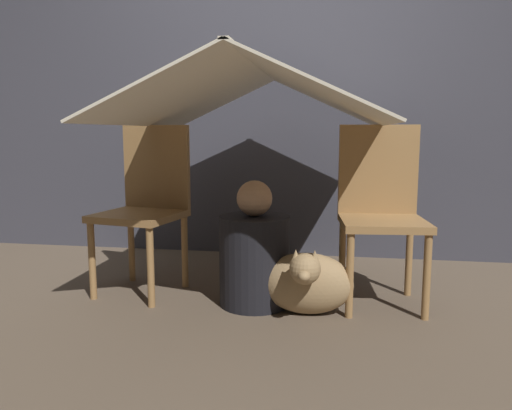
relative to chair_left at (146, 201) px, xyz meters
name	(u,v)px	position (x,y,z in m)	size (l,w,h in m)	color
ground_plane	(250,311)	(0.62, -0.27, -0.49)	(8.80, 8.80, 0.00)	brown
wall_back	(280,76)	(0.62, 0.94, 0.76)	(7.00, 0.05, 2.50)	#3D3D47
chair_left	(146,201)	(0.00, 0.00, 0.00)	(0.48, 0.48, 0.91)	olive
chair_right	(381,207)	(1.25, 0.00, 0.00)	(0.44, 0.44, 0.91)	olive
sheet_canopy	(256,94)	(0.62, -0.08, 0.56)	(1.27, 1.43, 0.30)	silver
person_front	(255,255)	(0.62, -0.15, -0.24)	(0.35, 0.35, 0.63)	black
dog	(307,282)	(0.90, -0.26, -0.33)	(0.44, 0.37, 0.35)	#9E7F56
floor_cushion	(286,279)	(0.76, 0.13, -0.44)	(0.38, 0.30, 0.10)	#7FB27F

